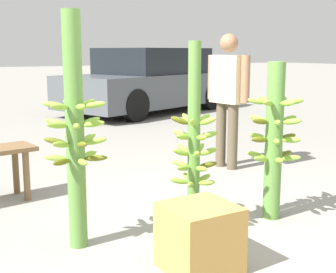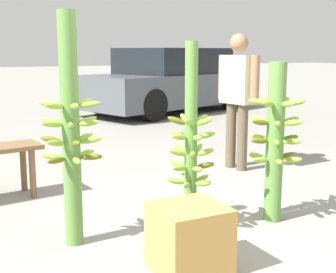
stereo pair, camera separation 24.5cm
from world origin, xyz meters
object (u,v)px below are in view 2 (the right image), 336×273
object	(u,v)px
parked_car	(170,81)
produce_crate	(189,239)
banana_stalk_center	(191,144)
banana_stalk_right	(275,140)
banana_stalk_left	(71,131)
vendor_person	(238,90)

from	to	relation	value
parked_car	produce_crate	world-z (taller)	parked_car
banana_stalk_center	banana_stalk_right	distance (m)	0.73
banana_stalk_left	banana_stalk_right	distance (m)	1.60
vendor_person	produce_crate	xyz separation A→B (m)	(-1.78, -2.01, -0.71)
banana_stalk_left	produce_crate	world-z (taller)	banana_stalk_left
vendor_person	parked_car	xyz separation A→B (m)	(1.72, 5.03, -0.23)
banana_stalk_right	parked_car	size ratio (longest dim) A/B	0.28
banana_stalk_left	banana_stalk_center	xyz separation A→B (m)	(0.84, -0.20, -0.13)
banana_stalk_center	vendor_person	world-z (taller)	vendor_person
banana_stalk_right	parked_car	xyz separation A→B (m)	(2.46, 6.58, 0.02)
banana_stalk_left	banana_stalk_right	bearing A→B (deg)	-10.03
parked_car	vendor_person	bearing A→B (deg)	142.12
banana_stalk_left	produce_crate	size ratio (longest dim) A/B	3.85
produce_crate	banana_stalk_center	bearing A→B (deg)	59.52
vendor_person	produce_crate	bearing A→B (deg)	-48.81
vendor_person	parked_car	size ratio (longest dim) A/B	0.35
banana_stalk_center	banana_stalk_right	size ratio (longest dim) A/B	1.12
banana_stalk_left	parked_car	xyz separation A→B (m)	(4.03, 6.30, -0.13)
vendor_person	produce_crate	size ratio (longest dim) A/B	3.67
parked_car	banana_stalk_left	bearing A→B (deg)	128.42
banana_stalk_right	banana_stalk_left	bearing A→B (deg)	169.97
banana_stalk_right	vendor_person	distance (m)	1.73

